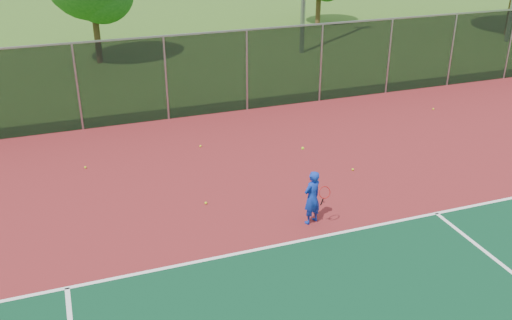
{
  "coord_description": "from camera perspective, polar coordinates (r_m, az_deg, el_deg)",
  "views": [
    {
      "loc": [
        -6.55,
        -7.26,
        7.35
      ],
      "look_at": [
        -2.15,
        5.0,
        1.3
      ],
      "focal_mm": 40.0,
      "sensor_mm": 36.0,
      "label": 1
    }
  ],
  "objects": [
    {
      "name": "practice_ball_1",
      "position": [
        18.37,
        -5.58,
        1.39
      ],
      "size": [
        0.07,
        0.07,
        0.07
      ],
      "primitive_type": "sphere",
      "color": "#BFCC17",
      "rests_on": "court_apron"
    },
    {
      "name": "practice_ball_2",
      "position": [
        16.97,
        9.66,
        -0.94
      ],
      "size": [
        0.07,
        0.07,
        0.07
      ],
      "primitive_type": "sphere",
      "color": "#BFCC17",
      "rests_on": "court_apron"
    },
    {
      "name": "fence_back",
      "position": [
        21.15,
        -0.92,
        9.03
      ],
      "size": [
        30.0,
        0.06,
        3.03
      ],
      "color": "black",
      "rests_on": "court_apron"
    },
    {
      "name": "practice_ball_3",
      "position": [
        22.56,
        17.31,
        4.89
      ],
      "size": [
        0.07,
        0.07,
        0.07
      ],
      "primitive_type": "sphere",
      "color": "#BFCC17",
      "rests_on": "court_apron"
    },
    {
      "name": "practice_ball_4",
      "position": [
        15.0,
        -5.04,
        -4.3
      ],
      "size": [
        0.07,
        0.07,
        0.07
      ],
      "primitive_type": "sphere",
      "color": "#BFCC17",
      "rests_on": "court_apron"
    },
    {
      "name": "ground",
      "position": [
        12.23,
        18.19,
        -13.5
      ],
      "size": [
        120.0,
        120.0,
        0.0
      ],
      "primitive_type": "plane",
      "color": "#325919",
      "rests_on": "ground"
    },
    {
      "name": "practice_ball_0",
      "position": [
        17.6,
        -16.7,
        -0.71
      ],
      "size": [
        0.07,
        0.07,
        0.07
      ],
      "primitive_type": "sphere",
      "color": "#BFCC17",
      "rests_on": "court_apron"
    },
    {
      "name": "tennis_player",
      "position": [
        13.89,
        5.63,
        -3.73
      ],
      "size": [
        0.6,
        0.66,
        2.03
      ],
      "color": "#112EA4",
      "rests_on": "court_apron"
    },
    {
      "name": "court_apron",
      "position": [
        13.51,
        13.16,
        -8.74
      ],
      "size": [
        30.0,
        20.0,
        0.02
      ],
      "primitive_type": "cube",
      "color": "maroon",
      "rests_on": "ground"
    }
  ]
}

